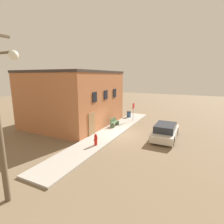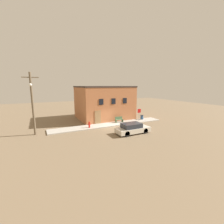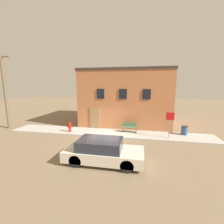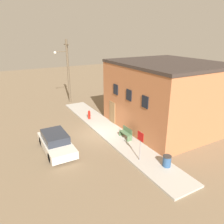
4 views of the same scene
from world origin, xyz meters
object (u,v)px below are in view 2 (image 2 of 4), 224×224
stop_sign (139,113)px  utility_pole (32,102)px  bench (119,120)px  fire_hydrant (89,124)px  parked_car (132,128)px  trash_bin (142,117)px

stop_sign → utility_pole: utility_pole is taller
bench → utility_pole: (-12.16, -0.65, 3.50)m
fire_hydrant → stop_sign: (8.54, -0.06, 1.00)m
parked_car → bench: bearing=78.7°
bench → trash_bin: size_ratio=1.71×
fire_hydrant → utility_pole: 7.68m
trash_bin → parked_car: 8.00m
trash_bin → parked_car: bearing=-136.0°
stop_sign → parked_car: 6.28m
utility_pole → stop_sign: bearing=-1.2°
bench → parked_car: bearing=-101.3°
fire_hydrant → stop_sign: size_ratio=0.43×
stop_sign → bench: stop_sign is taller
fire_hydrant → bench: size_ratio=0.69×
trash_bin → parked_car: (-5.75, -5.56, 0.13)m
bench → parked_car: 5.56m
stop_sign → trash_bin: bearing=37.2°
bench → trash_bin: 4.67m
trash_bin → parked_car: parked_car is taller
bench → utility_pole: 12.67m
utility_pole → parked_car: (11.07, -4.80, -3.42)m
bench → trash_bin: bench is taller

